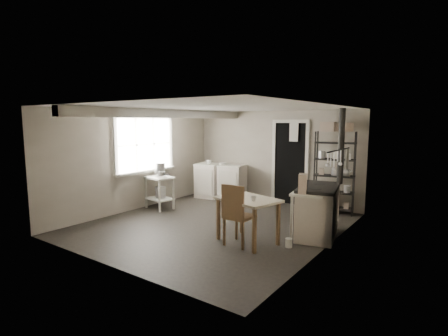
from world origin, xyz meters
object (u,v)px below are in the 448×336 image
Objects in this scene: stockpot at (160,168)px; work_table at (248,220)px; base_cabinets at (220,181)px; flour_sack at (312,200)px; shelf_rack at (334,171)px; chair at (240,216)px; prep_table at (160,192)px; stove at (318,212)px.

work_table is at bearing -16.46° from stockpot.
base_cabinets reaches higher than work_table.
flour_sack is (0.10, 2.69, -0.14)m from work_table.
shelf_rack reaches higher than base_cabinets.
stockpot reaches higher than flour_sack.
flour_sack is at bearing 175.02° from shelf_rack.
work_table is 2.69m from flour_sack.
shelf_rack is 2.85m from work_table.
shelf_rack is 3.01m from chair.
work_table is at bearing -15.18° from prep_table.
stove is 1.85m from flour_sack.
work_table is at bearing -55.72° from base_cabinets.
shelf_rack is at bearing 87.14° from stove.
prep_table reaches higher than work_table.
prep_table reaches higher than flour_sack.
stockpot is at bearing 161.02° from chair.
prep_table is 0.73× the size of chair.
prep_table is at bearing 164.82° from work_table.
shelf_rack is 1.58× the size of stove.
work_table is 0.97× the size of chair.
prep_table is at bearing -161.51° from shelf_rack.
shelf_rack is at bearing 78.86° from chair.
prep_table is 0.42× the size of shelf_rack.
stockpot is at bearing 163.54° from work_table.
work_table is 0.21m from chair.
stockpot is at bearing 125.81° from prep_table.
work_table is (2.96, -0.87, -0.56)m from stockpot.
prep_table is 1.49× the size of flour_sack.
chair is 2.88m from flour_sack.
shelf_rack reaches higher than stockpot.
base_cabinets is 3.00m from shelf_rack.
base_cabinets is at bearing 131.78° from chair.
work_table is (-0.85, -1.01, -0.06)m from stove.
base_cabinets is at bearing 173.47° from shelf_rack.
stockpot is 0.25× the size of chair.
prep_table is 1.80m from base_cabinets.
chair is at bearing -139.32° from stove.
work_table reaches higher than flour_sack.
prep_table is at bearing -115.84° from base_cabinets.
prep_table is 0.75× the size of work_table.
shelf_rack reaches higher than chair.
base_cabinets is 3.56m from chair.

